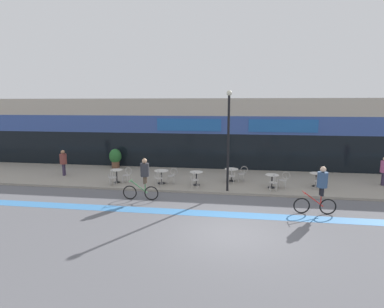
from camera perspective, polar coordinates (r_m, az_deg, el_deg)
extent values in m
plane|color=#5B5B60|center=(11.08, 7.44, -14.67)|extent=(120.00, 120.00, 0.00)
cube|color=gray|center=(17.93, 7.86, -4.98)|extent=(40.00, 5.50, 0.12)
cube|color=#B2A899|center=(22.21, 8.13, 4.06)|extent=(40.00, 4.00, 4.89)
cube|color=black|center=(20.40, 8.03, 0.40)|extent=(38.80, 0.10, 2.40)
cube|color=#334C93|center=(20.22, 8.15, 5.45)|extent=(39.20, 0.14, 1.20)
cube|color=#1E56A3|center=(20.39, -0.62, 5.58)|extent=(4.39, 0.08, 0.84)
cube|color=#1E56A3|center=(20.37, 16.92, 5.16)|extent=(4.39, 0.08, 0.84)
cube|color=#3D7AB7|center=(12.72, 7.59, -11.39)|extent=(36.00, 0.70, 0.01)
cylinder|color=black|center=(17.58, -14.09, -5.24)|extent=(0.37, 0.37, 0.02)
cylinder|color=black|center=(17.50, -14.14, -4.15)|extent=(0.07, 0.07, 0.71)
cylinder|color=silver|center=(17.41, -14.19, -2.97)|extent=(0.68, 0.68, 0.02)
cylinder|color=black|center=(16.95, -5.82, -5.55)|extent=(0.44, 0.44, 0.02)
cylinder|color=black|center=(16.86, -5.84, -4.41)|extent=(0.07, 0.07, 0.72)
cylinder|color=silver|center=(16.78, -5.86, -3.19)|extent=(0.79, 0.79, 0.02)
cylinder|color=black|center=(16.52, 0.83, -5.90)|extent=(0.39, 0.39, 0.02)
cylinder|color=black|center=(16.43, 0.83, -4.72)|extent=(0.07, 0.07, 0.72)
cylinder|color=silver|center=(16.34, 0.84, -3.45)|extent=(0.72, 0.72, 0.02)
cylinder|color=black|center=(17.48, 7.49, -5.11)|extent=(0.43, 0.43, 0.02)
cylinder|color=black|center=(17.40, 7.51, -4.03)|extent=(0.07, 0.07, 0.70)
cylinder|color=silver|center=(17.32, 7.54, -2.86)|extent=(0.77, 0.77, 0.02)
cylinder|color=black|center=(16.57, 14.92, -6.18)|extent=(0.39, 0.39, 0.02)
cylinder|color=black|center=(16.48, 14.97, -5.07)|extent=(0.07, 0.07, 0.69)
cylinder|color=silver|center=(16.40, 15.02, -3.86)|extent=(0.71, 0.71, 0.02)
cylinder|color=black|center=(17.59, 22.46, -5.68)|extent=(0.38, 0.38, 0.02)
cylinder|color=black|center=(17.50, 22.53, -4.59)|extent=(0.07, 0.07, 0.71)
cylinder|color=silver|center=(17.42, 22.61, -3.41)|extent=(0.69, 0.69, 0.02)
cylinder|color=#B7B2AD|center=(16.99, -14.86, -4.32)|extent=(0.45, 0.45, 0.03)
cylinder|color=#B7B2AD|center=(17.21, -15.14, -4.92)|extent=(0.03, 0.03, 0.42)
cylinder|color=#B7B2AD|center=(17.13, -14.24, -4.95)|extent=(0.03, 0.03, 0.42)
cylinder|color=#B7B2AD|center=(16.95, -15.41, -5.15)|extent=(0.03, 0.03, 0.42)
cylinder|color=#B7B2AD|center=(16.87, -14.50, -5.18)|extent=(0.03, 0.03, 0.42)
torus|color=#B7B2AD|center=(16.77, -15.05, -3.58)|extent=(0.08, 0.41, 0.41)
cylinder|color=#B7B2AD|center=(16.85, -15.59, -4.02)|extent=(0.03, 0.03, 0.23)
cylinder|color=#B7B2AD|center=(16.75, -14.47, -4.04)|extent=(0.03, 0.03, 0.23)
cylinder|color=#B7B2AD|center=(17.28, -12.46, -3.99)|extent=(0.44, 0.44, 0.03)
cylinder|color=#B7B2AD|center=(17.27, -13.06, -4.78)|extent=(0.03, 0.03, 0.42)
cylinder|color=#B7B2AD|center=(17.51, -12.63, -4.57)|extent=(0.03, 0.03, 0.42)
cylinder|color=#B7B2AD|center=(17.15, -12.23, -4.86)|extent=(0.03, 0.03, 0.42)
cylinder|color=#B7B2AD|center=(17.39, -11.81, -4.64)|extent=(0.03, 0.03, 0.42)
torus|color=#B7B2AD|center=(17.14, -11.99, -3.18)|extent=(0.41, 0.08, 0.41)
cylinder|color=#B7B2AD|center=(17.02, -12.23, -3.74)|extent=(0.03, 0.03, 0.23)
cylinder|color=#B7B2AD|center=(17.32, -11.71, -3.49)|extent=(0.03, 0.03, 0.23)
cylinder|color=#B7B2AD|center=(16.33, -6.32, -4.61)|extent=(0.41, 0.41, 0.03)
cylinder|color=#B7B2AD|center=(16.55, -6.64, -5.22)|extent=(0.03, 0.03, 0.42)
cylinder|color=#B7B2AD|center=(16.48, -5.70, -5.27)|extent=(0.03, 0.03, 0.42)
cylinder|color=#B7B2AD|center=(16.29, -6.91, -5.47)|extent=(0.03, 0.03, 0.42)
cylinder|color=#B7B2AD|center=(16.22, -5.96, -5.52)|extent=(0.03, 0.03, 0.42)
torus|color=#B7B2AD|center=(16.11, -6.50, -3.85)|extent=(0.03, 0.41, 0.41)
cylinder|color=#B7B2AD|center=(16.18, -7.07, -4.28)|extent=(0.03, 0.03, 0.23)
cylinder|color=#B7B2AD|center=(16.09, -5.90, -4.34)|extent=(0.03, 0.03, 0.23)
cylinder|color=#B7B2AD|center=(16.72, -4.01, -4.23)|extent=(0.40, 0.40, 0.03)
cylinder|color=#B7B2AD|center=(16.67, -4.58, -5.08)|extent=(0.03, 0.03, 0.42)
cylinder|color=#B7B2AD|center=(16.94, -4.37, -4.84)|extent=(0.03, 0.03, 0.42)
cylinder|color=#B7B2AD|center=(16.61, -3.63, -5.12)|extent=(0.03, 0.03, 0.42)
cylinder|color=#B7B2AD|center=(16.88, -3.44, -4.88)|extent=(0.03, 0.03, 0.42)
torus|color=#B7B2AD|center=(16.62, -3.45, -3.38)|extent=(0.41, 0.03, 0.41)
cylinder|color=#B7B2AD|center=(16.49, -3.56, -3.97)|extent=(0.03, 0.03, 0.23)
cylinder|color=#B7B2AD|center=(16.82, -3.33, -3.70)|extent=(0.03, 0.03, 0.23)
cylinder|color=#B7B2AD|center=(15.88, 0.57, -4.95)|extent=(0.44, 0.44, 0.03)
cylinder|color=#B7B2AD|center=(16.10, 0.20, -5.57)|extent=(0.03, 0.03, 0.42)
cylinder|color=#B7B2AD|center=(16.04, 1.18, -5.64)|extent=(0.03, 0.03, 0.42)
cylinder|color=#B7B2AD|center=(15.84, -0.04, -5.83)|extent=(0.03, 0.03, 0.42)
cylinder|color=#B7B2AD|center=(15.78, 0.95, -5.89)|extent=(0.03, 0.03, 0.42)
torus|color=#B7B2AD|center=(15.66, 0.43, -4.17)|extent=(0.07, 0.41, 0.41)
cylinder|color=#B7B2AD|center=(15.73, -0.18, -4.61)|extent=(0.03, 0.03, 0.23)
cylinder|color=#B7B2AD|center=(15.65, 1.04, -4.69)|extent=(0.03, 0.03, 0.23)
cylinder|color=#B7B2AD|center=(16.85, 7.48, -4.19)|extent=(0.43, 0.43, 0.03)
cylinder|color=#B7B2AD|center=(17.03, 6.96, -4.81)|extent=(0.03, 0.03, 0.42)
cylinder|color=#B7B2AD|center=(17.05, 7.91, -4.81)|extent=(0.03, 0.03, 0.42)
cylinder|color=#B7B2AD|center=(16.76, 7.02, -5.04)|extent=(0.03, 0.03, 0.42)
cylinder|color=#B7B2AD|center=(16.78, 7.98, -5.05)|extent=(0.03, 0.03, 0.42)
torus|color=#B7B2AD|center=(16.62, 7.54, -3.45)|extent=(0.06, 0.41, 0.41)
cylinder|color=#B7B2AD|center=(16.64, 6.95, -3.90)|extent=(0.03, 0.03, 0.23)
cylinder|color=#B7B2AD|center=(16.67, 8.12, -3.90)|extent=(0.03, 0.03, 0.23)
cylinder|color=#B7B2AD|center=(17.38, 9.33, -3.80)|extent=(0.41, 0.41, 0.03)
cylinder|color=#B7B2AD|center=(17.30, 8.86, -4.63)|extent=(0.03, 0.03, 0.42)
cylinder|color=#B7B2AD|center=(17.57, 8.84, -4.40)|extent=(0.03, 0.03, 0.42)
cylinder|color=#B7B2AD|center=(17.31, 9.79, -4.64)|extent=(0.03, 0.03, 0.42)
cylinder|color=#B7B2AD|center=(17.58, 9.75, -4.42)|extent=(0.03, 0.03, 0.42)
torus|color=#B7B2AD|center=(17.33, 9.92, -2.97)|extent=(0.41, 0.04, 0.41)
cylinder|color=#B7B2AD|center=(17.20, 9.93, -3.53)|extent=(0.03, 0.03, 0.23)
cylinder|color=#B7B2AD|center=(17.53, 9.88, -3.28)|extent=(0.03, 0.03, 0.23)
cylinder|color=#B7B2AD|center=(15.93, 15.20, -5.25)|extent=(0.44, 0.44, 0.03)
cylinder|color=#B7B2AD|center=(16.09, 14.57, -5.90)|extent=(0.03, 0.03, 0.42)
cylinder|color=#B7B2AD|center=(16.15, 15.55, -5.89)|extent=(0.03, 0.03, 0.42)
cylinder|color=#B7B2AD|center=(15.83, 14.78, -6.17)|extent=(0.03, 0.03, 0.42)
cylinder|color=#B7B2AD|center=(15.89, 15.77, -6.15)|extent=(0.03, 0.03, 0.42)
torus|color=#B7B2AD|center=(15.71, 15.37, -4.48)|extent=(0.07, 0.41, 0.41)
cylinder|color=#B7B2AD|center=(15.70, 14.74, -4.96)|extent=(0.03, 0.03, 0.23)
cylinder|color=#B7B2AD|center=(15.78, 15.96, -4.95)|extent=(0.03, 0.03, 0.23)
cylinder|color=#B7B2AD|center=(16.54, 16.88, -4.79)|extent=(0.44, 0.44, 0.03)
cylinder|color=#B7B2AD|center=(16.45, 16.37, -5.64)|extent=(0.03, 0.03, 0.42)
cylinder|color=#B7B2AD|center=(16.72, 16.35, -5.40)|extent=(0.03, 0.03, 0.42)
cylinder|color=#B7B2AD|center=(16.46, 17.35, -5.68)|extent=(0.03, 0.03, 0.42)
cylinder|color=#B7B2AD|center=(16.73, 17.31, -5.44)|extent=(0.03, 0.03, 0.42)
torus|color=#B7B2AD|center=(16.48, 17.52, -3.92)|extent=(0.41, 0.08, 0.41)
cylinder|color=#B7B2AD|center=(16.35, 17.52, -4.52)|extent=(0.03, 0.03, 0.23)
cylinder|color=#B7B2AD|center=(16.68, 17.47, -4.24)|extent=(0.03, 0.03, 0.23)
cylinder|color=#B7B2AD|center=(16.97, 22.99, -4.78)|extent=(0.44, 0.44, 0.03)
cylinder|color=#B7B2AD|center=(17.14, 22.41, -5.38)|extent=(0.03, 0.03, 0.42)
cylinder|color=#B7B2AD|center=(17.18, 23.34, -5.41)|extent=(0.03, 0.03, 0.42)
cylinder|color=#B7B2AD|center=(16.87, 22.54, -5.62)|extent=(0.03, 0.03, 0.42)
cylinder|color=#B7B2AD|center=(16.91, 23.48, -5.65)|extent=(0.03, 0.03, 0.42)
torus|color=#B7B2AD|center=(16.75, 23.14, -4.05)|extent=(0.07, 0.41, 0.41)
cylinder|color=#B7B2AD|center=(16.75, 22.53, -4.48)|extent=(0.03, 0.03, 0.23)
cylinder|color=#B7B2AD|center=(16.80, 23.68, -4.51)|extent=(0.03, 0.03, 0.23)
cylinder|color=brown|center=(21.55, -14.34, -1.93)|extent=(0.52, 0.52, 0.47)
ellipsoid|color=#28662D|center=(21.45, -14.41, -0.38)|extent=(0.84, 0.84, 1.00)
cylinder|color=black|center=(15.07, 6.91, 1.90)|extent=(0.12, 0.12, 4.85)
sphere|color=beige|center=(14.95, 7.10, 11.45)|extent=(0.26, 0.26, 0.26)
torus|color=black|center=(13.46, 20.15, -9.22)|extent=(0.68, 0.07, 0.67)
torus|color=black|center=(13.73, 24.46, -9.12)|extent=(0.68, 0.07, 0.67)
cylinder|color=red|center=(13.49, 22.19, -8.02)|extent=(0.81, 0.06, 0.61)
cylinder|color=red|center=(13.58, 23.33, -8.21)|extent=(0.04, 0.04, 0.47)
cylinder|color=red|center=(13.30, 20.51, -6.87)|extent=(0.04, 0.48, 0.03)
cylinder|color=black|center=(13.39, 23.54, -6.63)|extent=(0.15, 0.15, 0.35)
cylinder|color=black|center=(13.54, 23.36, -6.45)|extent=(0.15, 0.15, 0.35)
cylinder|color=#334C70|center=(13.34, 23.59, -4.51)|extent=(0.42, 0.42, 0.63)
sphere|color=beige|center=(13.25, 23.71, -2.69)|extent=(0.24, 0.24, 0.24)
torus|color=black|center=(14.73, -11.75, -7.18)|extent=(0.68, 0.08, 0.68)
torus|color=black|center=(14.44, -7.73, -7.41)|extent=(0.68, 0.08, 0.68)
cylinder|color=#2D753D|center=(14.51, -10.00, -6.19)|extent=(0.82, 0.07, 0.61)
cylinder|color=#2D753D|center=(14.45, -8.90, -6.44)|extent=(0.04, 0.04, 0.48)
cylinder|color=#2D753D|center=(14.56, -11.63, -5.01)|extent=(0.04, 0.48, 0.03)
cylinder|color=#4C3D2D|center=(14.27, -9.03, -4.95)|extent=(0.14, 0.14, 0.34)
cylinder|color=#4C3D2D|center=(14.41, -8.86, -4.79)|extent=(0.14, 0.14, 0.34)
cylinder|color=#2D2D33|center=(14.23, -8.99, -2.99)|extent=(0.42, 0.42, 0.62)
sphere|color=tan|center=(14.14, -9.04, -1.30)|extent=(0.23, 0.23, 0.23)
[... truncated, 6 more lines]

